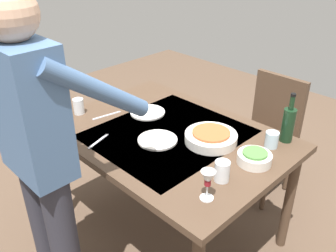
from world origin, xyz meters
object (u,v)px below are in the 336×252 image
object	(u,v)px
wine_glass_left	(208,180)
serving_bowl_pasta	(211,137)
water_cup_near_right	(222,171)
side_bowl_salad	(254,158)
chair_near	(269,128)
dinner_plate_near	(148,112)
dinner_plate_far	(158,140)
wine_bottle	(288,124)
dining_table	(168,144)
water_cup_far_left	(79,106)
person_server	(42,153)
water_cup_near_left	(272,140)

from	to	relation	value
wine_glass_left	serving_bowl_pasta	world-z (taller)	wine_glass_left
water_cup_near_right	side_bowl_salad	xyz separation A→B (m)	(-0.03, -0.24, -0.02)
chair_near	water_cup_near_right	distance (m)	1.11
dinner_plate_near	dinner_plate_far	world-z (taller)	same
serving_bowl_pasta	side_bowl_salad	bearing A→B (deg)	179.39
dinner_plate_far	wine_bottle	bearing A→B (deg)	-134.53
dinner_plate_near	dining_table	bearing A→B (deg)	161.92
water_cup_near_right	water_cup_far_left	world-z (taller)	water_cup_near_right
dining_table	person_server	distance (m)	0.81
dining_table	dinner_plate_near	distance (m)	0.31
wine_glass_left	dining_table	bearing A→B (deg)	-28.40
water_cup_near_left	person_server	bearing A→B (deg)	62.77
person_server	water_cup_near_right	bearing A→B (deg)	-130.95
dining_table	water_cup_far_left	bearing A→B (deg)	20.68
water_cup_far_left	dining_table	bearing A→B (deg)	-159.32
chair_near	person_server	distance (m)	1.72
dinner_plate_near	dinner_plate_far	size ratio (longest dim) A/B	1.00
chair_near	serving_bowl_pasta	distance (m)	0.83
wine_glass_left	side_bowl_salad	distance (m)	0.40
person_server	wine_glass_left	size ratio (longest dim) A/B	11.19
dining_table	water_cup_near_right	distance (m)	0.54
person_server	wine_bottle	size ratio (longest dim) A/B	5.71
person_server	chair_near	bearing A→B (deg)	-97.59
chair_near	water_cup_far_left	size ratio (longest dim) A/B	8.82
water_cup_near_left	side_bowl_salad	xyz separation A→B (m)	(-0.02, 0.20, -0.01)
person_server	wine_glass_left	distance (m)	0.75
dining_table	water_cup_near_right	bearing A→B (deg)	164.85
water_cup_far_left	side_bowl_salad	size ratio (longest dim) A/B	0.57
water_cup_near_right	dinner_plate_far	world-z (taller)	water_cup_near_right
person_server	dinner_plate_far	bearing A→B (deg)	-94.79
chair_near	serving_bowl_pasta	world-z (taller)	chair_near
wine_glass_left	water_cup_near_left	distance (m)	0.60
dining_table	dinner_plate_far	bearing A→B (deg)	100.29
side_bowl_salad	dinner_plate_near	bearing A→B (deg)	0.46
chair_near	serving_bowl_pasta	bearing A→B (deg)	94.43
wine_bottle	water_cup_far_left	distance (m)	1.32
wine_bottle	serving_bowl_pasta	distance (m)	0.44
wine_bottle	person_server	bearing A→B (deg)	64.19
chair_near	water_cup_near_left	distance (m)	0.73
chair_near	wine_glass_left	world-z (taller)	same
water_cup_far_left	dinner_plate_far	size ratio (longest dim) A/B	0.45
water_cup_near_right	wine_glass_left	bearing A→B (deg)	103.61
person_server	water_cup_far_left	world-z (taller)	person_server
person_server	dinner_plate_far	distance (m)	0.69
water_cup_far_left	person_server	bearing A→B (deg)	136.63
water_cup_near_left	chair_near	bearing A→B (deg)	-60.35
wine_bottle	wine_glass_left	world-z (taller)	wine_bottle
dining_table	dinner_plate_near	world-z (taller)	dinner_plate_near
wine_bottle	water_cup_near_right	xyz separation A→B (m)	(0.03, 0.56, -0.06)
wine_bottle	side_bowl_salad	bearing A→B (deg)	89.87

